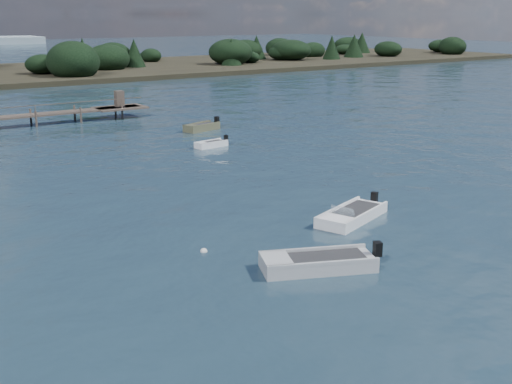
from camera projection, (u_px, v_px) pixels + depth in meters
ground at (44, 107)px, 72.30m from camera, size 400.00×400.00×0.00m
tender_far_grey_b at (202, 128)px, 57.78m from camera, size 3.93×2.19×1.32m
dinghy_mid_white_a at (352, 217)px, 32.67m from camera, size 5.10×3.21×1.18m
dinghy_mid_grey at (318, 265)px, 26.33m from camera, size 5.05×3.48×1.28m
tender_far_white at (211, 145)px, 50.55m from camera, size 2.98×1.32×1.01m
buoy_c at (204, 252)px, 28.32m from camera, size 0.32×0.32×0.32m
far_headland at (113, 60)px, 117.17m from camera, size 190.00×40.00×5.80m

